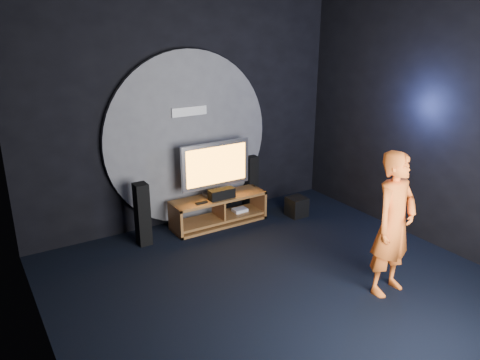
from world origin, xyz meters
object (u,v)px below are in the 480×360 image
tower_speaker_right (251,182)px  media_console (219,212)px  subwoofer (297,207)px  player (394,224)px  tower_speaker_left (142,214)px  tv (216,167)px

tower_speaker_right → media_console: bearing=-158.8°
media_console → subwoofer: size_ratio=4.77×
tower_speaker_right → player: size_ratio=0.54×
tower_speaker_left → player: size_ratio=0.54×
tv → tower_speaker_left: size_ratio=1.25×
media_console → tower_speaker_left: 1.25m
media_console → subwoofer: 1.27m
tv → tower_speaker_right: 0.93m
tower_speaker_left → player: player is taller
subwoofer → tv: bearing=159.7°
tv → tower_speaker_left: (-1.22, -0.10, -0.46)m
tv → tower_speaker_right: bearing=16.6°
tower_speaker_right → player: 2.97m
media_console → player: size_ratio=0.88×
media_console → tv: size_ratio=1.33×
subwoofer → player: size_ratio=0.19×
tower_speaker_left → tower_speaker_right: same height
tv → subwoofer: (1.21, -0.45, -0.75)m
player → media_console: bearing=98.8°
media_console → tv: 0.71m
tower_speaker_left → subwoofer: 2.47m
tower_speaker_right → subwoofer: size_ratio=2.88×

